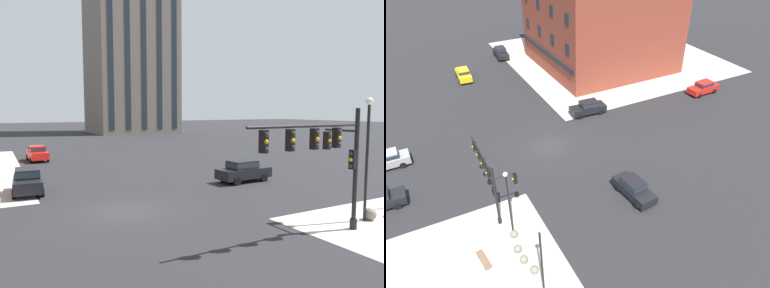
# 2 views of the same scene
# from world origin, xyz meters

# --- Properties ---
(ground_plane) EXTENTS (320.00, 320.00, 0.00)m
(ground_plane) POSITION_xyz_m (0.00, 0.00, 0.00)
(ground_plane) COLOR #262628
(sidewalk_far_corner) EXTENTS (32.00, 32.00, 0.02)m
(sidewalk_far_corner) POSITION_xyz_m (-20.00, 20.00, 0.00)
(sidewalk_far_corner) COLOR #B7B2A8
(sidewalk_far_corner) RESTS_ON ground
(traffic_signal_main) EXTENTS (6.51, 2.09, 5.69)m
(traffic_signal_main) POSITION_xyz_m (6.73, -8.02, 3.70)
(traffic_signal_main) COLOR black
(traffic_signal_main) RESTS_ON ground
(bollard_sphere_curb_a) EXTENTS (0.63, 0.63, 0.63)m
(bollard_sphere_curb_a) POSITION_xyz_m (10.38, -7.67, 0.31)
(bollard_sphere_curb_a) COLOR gray
(bollard_sphere_curb_a) RESTS_ON ground
(bollard_sphere_curb_b) EXTENTS (0.63, 0.63, 0.63)m
(bollard_sphere_curb_b) POSITION_xyz_m (11.93, -7.92, 0.31)
(bollard_sphere_curb_b) COLOR gray
(bollard_sphere_curb_b) RESTS_ON ground
(bollard_sphere_curb_c) EXTENTS (0.63, 0.63, 0.63)m
(bollard_sphere_curb_c) POSITION_xyz_m (13.07, -7.87, 0.31)
(bollard_sphere_curb_c) COLOR gray
(bollard_sphere_curb_c) RESTS_ON ground
(bollard_sphere_curb_d) EXTENTS (0.63, 0.63, 0.63)m
(bollard_sphere_curb_d) POSITION_xyz_m (14.28, -7.52, 0.31)
(bollard_sphere_curb_d) COLOR gray
(bollard_sphere_curb_d) RESTS_ON ground
(bench_near_signal) EXTENTS (1.85, 0.70, 0.49)m
(bench_near_signal) POSITION_xyz_m (11.73, -10.51, 0.33)
(bench_near_signal) COLOR brown
(bench_near_signal) RESTS_ON ground
(street_lamp_corner_near) EXTENTS (0.36, 0.36, 6.21)m
(street_lamp_corner_near) POSITION_xyz_m (10.00, -7.62, 3.82)
(street_lamp_corner_near) COLOR black
(street_lamp_corner_near) RESTS_ON ground
(street_lamp_mid_sidewalk) EXTENTS (0.36, 0.36, 6.26)m
(street_lamp_mid_sidewalk) POSITION_xyz_m (16.03, -7.55, 3.85)
(street_lamp_mid_sidewalk) COLOR black
(street_lamp_mid_sidewalk) RESTS_ON ground
(car_main_northbound_far) EXTENTS (1.95, 4.43, 1.68)m
(car_main_northbound_far) POSITION_xyz_m (-4.14, -15.66, 0.92)
(car_main_northbound_far) COLOR #99999E
(car_main_northbound_far) RESTS_ON ground
(car_main_southbound_near) EXTENTS (2.13, 4.52, 1.68)m
(car_main_southbound_near) POSITION_xyz_m (-4.37, 7.30, 0.92)
(car_main_southbound_near) COLOR black
(car_main_southbound_near) RESTS_ON ground
(car_cross_eastbound) EXTENTS (2.06, 4.48, 1.68)m
(car_cross_eastbound) POSITION_xyz_m (-2.06, 23.96, 0.92)
(car_cross_eastbound) COLOR red
(car_cross_eastbound) RESTS_ON ground
(car_cross_westbound) EXTENTS (4.51, 2.11, 1.68)m
(car_cross_westbound) POSITION_xyz_m (10.74, 3.49, 0.92)
(car_cross_westbound) COLOR black
(car_cross_westbound) RESTS_ON ground
(car_parked_curb) EXTENTS (4.51, 2.12, 1.68)m
(car_parked_curb) POSITION_xyz_m (-28.08, 3.88, 0.92)
(car_parked_curb) COLOR black
(car_parked_curb) RESTS_ON ground
(car_main_mid) EXTENTS (4.50, 2.10, 1.68)m
(car_main_mid) POSITION_xyz_m (-21.88, -3.81, 0.92)
(car_main_mid) COLOR gold
(car_main_mid) RESTS_ON ground
(storefront_block_near_corner) EXTENTS (18.88, 18.69, 16.26)m
(storefront_block_near_corner) POSITION_xyz_m (-18.26, 17.13, 8.14)
(storefront_block_near_corner) COLOR brown
(storefront_block_near_corner) RESTS_ON ground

